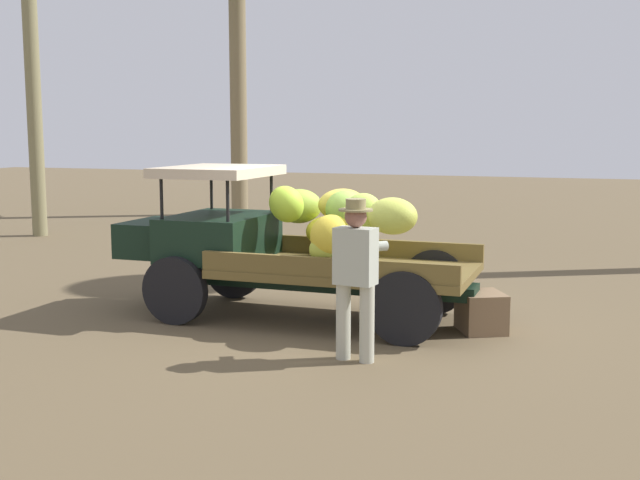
% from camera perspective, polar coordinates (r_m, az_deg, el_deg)
% --- Properties ---
extents(ground_plane, '(60.00, 60.00, 0.00)m').
position_cam_1_polar(ground_plane, '(9.81, 1.21, -5.76)').
color(ground_plane, brown).
extents(truck, '(4.50, 1.94, 1.85)m').
position_cam_1_polar(truck, '(9.89, -2.54, -0.09)').
color(truck, black).
rests_on(truck, ground).
extents(farmer, '(0.52, 0.48, 1.64)m').
position_cam_1_polar(farmer, '(8.00, 2.55, -2.11)').
color(farmer, '#B6B6A1').
rests_on(farmer, ground).
extents(wooden_crate, '(0.68, 0.72, 0.46)m').
position_cam_1_polar(wooden_crate, '(9.45, 11.37, -5.03)').
color(wooden_crate, '#7D6245').
rests_on(wooden_crate, ground).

